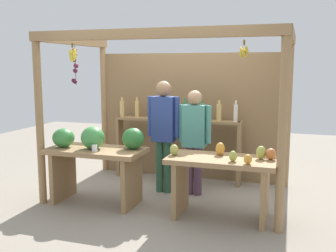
# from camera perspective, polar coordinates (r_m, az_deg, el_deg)

# --- Properties ---
(ground_plane) EXTENTS (12.00, 12.00, 0.00)m
(ground_plane) POSITION_cam_1_polar(r_m,az_deg,el_deg) (5.87, 0.57, -9.61)
(ground_plane) COLOR gray
(ground_plane) RESTS_ON ground
(market_stall) EXTENTS (3.20, 1.94, 2.26)m
(market_stall) POSITION_cam_1_polar(r_m,az_deg,el_deg) (6.01, 1.77, 3.66)
(market_stall) COLOR #99754C
(market_stall) RESTS_ON ground
(fruit_counter_left) EXTENTS (1.29, 0.64, 1.05)m
(fruit_counter_left) POSITION_cam_1_polar(r_m,az_deg,el_deg) (5.41, -10.18, -3.79)
(fruit_counter_left) COLOR #99754C
(fruit_counter_left) RESTS_ON ground
(fruit_counter_right) EXTENTS (1.31, 0.64, 0.90)m
(fruit_counter_right) POSITION_cam_1_polar(r_m,az_deg,el_deg) (4.88, 7.81, -6.65)
(fruit_counter_right) COLOR #99754C
(fruit_counter_right) RESTS_ON ground
(bottle_shelf_unit) EXTENTS (2.05, 0.22, 1.34)m
(bottle_shelf_unit) POSITION_cam_1_polar(r_m,az_deg,el_deg) (6.36, 1.22, -0.65)
(bottle_shelf_unit) COLOR #99754C
(bottle_shelf_unit) RESTS_ON ground
(vendor_man) EXTENTS (0.48, 0.22, 1.62)m
(vendor_man) POSITION_cam_1_polar(r_m,az_deg,el_deg) (5.73, -0.64, -0.06)
(vendor_man) COLOR #2E5A42
(vendor_man) RESTS_ON ground
(vendor_woman) EXTENTS (0.48, 0.20, 1.50)m
(vendor_woman) POSITION_cam_1_polar(r_m,az_deg,el_deg) (5.64, 3.77, -1.09)
(vendor_woman) COLOR #54394F
(vendor_woman) RESTS_ON ground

